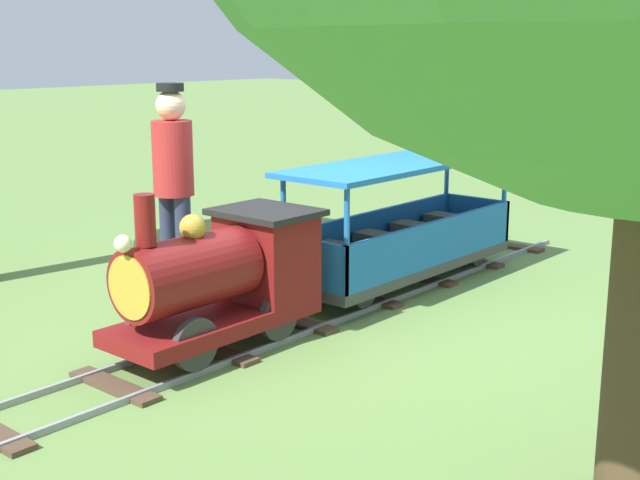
{
  "coord_description": "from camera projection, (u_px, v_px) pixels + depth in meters",
  "views": [
    {
      "loc": [
        -3.83,
        4.59,
        1.9
      ],
      "look_at": [
        0.0,
        0.15,
        0.55
      ],
      "focal_mm": 48.17,
      "sensor_mm": 36.0,
      "label": 1
    }
  ],
  "objects": [
    {
      "name": "track",
      "position": [
        330.0,
        309.0,
        6.23
      ],
      "size": [
        0.68,
        6.05,
        0.04
      ],
      "color": "gray",
      "rests_on": "ground_plane"
    },
    {
      "name": "conductor_person",
      "position": [
        173.0,
        174.0,
        6.32
      ],
      "size": [
        0.3,
        0.3,
        1.62
      ],
      "color": "#282D47",
      "rests_on": "ground_plane"
    },
    {
      "name": "ground_plane",
      "position": [
        333.0,
        310.0,
        6.26
      ],
      "size": [
        60.0,
        60.0,
        0.0
      ],
      "primitive_type": "plane",
      "color": "#608442"
    },
    {
      "name": "passenger_car",
      "position": [
        403.0,
        234.0,
        6.8
      ],
      "size": [
        0.74,
        2.35,
        0.97
      ],
      "color": "#3F3F3F",
      "rests_on": "ground_plane"
    },
    {
      "name": "locomotive",
      "position": [
        223.0,
        275.0,
        5.35
      ],
      "size": [
        0.64,
        1.45,
        1.04
      ],
      "color": "maroon",
      "rests_on": "ground_plane"
    }
  ]
}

